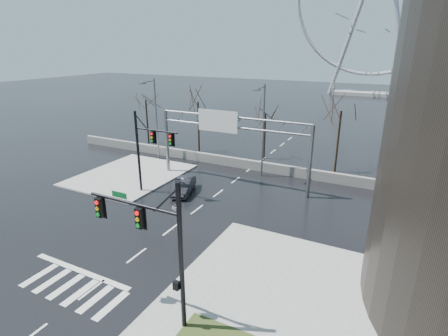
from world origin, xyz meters
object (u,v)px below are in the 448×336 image
Objects in this scene: signal_mast_far at (147,146)px; car at (184,186)px; signal_mast_near at (156,238)px; sign_gantry at (228,135)px.

car is at bearing 30.84° from signal_mast_far.
signal_mast_near is 19.79m from sign_gantry.
car is at bearing 119.25° from signal_mast_near.
signal_mast_far is at bearing -167.40° from car.
sign_gantry is 6.78m from car.
car is (-2.70, -4.33, -4.47)m from sign_gantry.
signal_mast_near is 17.03m from signal_mast_far.
signal_mast_near reaches higher than sign_gantry.
signal_mast_near is 1.84× the size of car.
signal_mast_far reaches higher than car.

